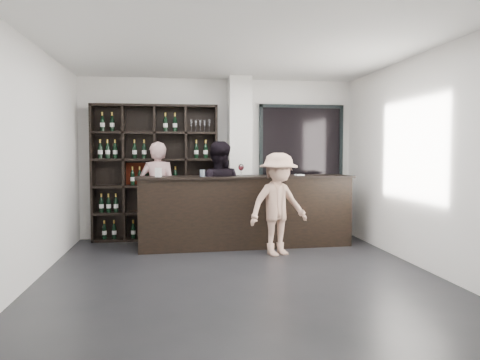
{
  "coord_description": "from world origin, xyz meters",
  "views": [
    {
      "loc": [
        -0.78,
        -5.86,
        1.58
      ],
      "look_at": [
        0.17,
        1.1,
        1.15
      ],
      "focal_mm": 35.0,
      "sensor_mm": 36.0,
      "label": 1
    }
  ],
  "objects": [
    {
      "name": "napkin_stack",
      "position": [
        1.27,
        1.76,
        1.18
      ],
      "size": [
        0.15,
        0.15,
        0.02
      ],
      "primitive_type": "cube",
      "rotation": [
        0.0,
        0.0,
        0.11
      ],
      "color": "white",
      "rests_on": "tasting_counter"
    },
    {
      "name": "wine_glass",
      "position": [
        0.28,
        1.75,
        1.28
      ],
      "size": [
        0.11,
        0.11,
        0.22
      ],
      "primitive_type": null,
      "rotation": [
        0.0,
        0.0,
        0.18
      ],
      "color": "white",
      "rests_on": "tasting_counter"
    },
    {
      "name": "taster_black",
      "position": [
        -0.1,
        1.85,
        0.87
      ],
      "size": [
        0.95,
        0.8,
        1.74
      ],
      "primitive_type": "imported",
      "rotation": [
        0.0,
        0.0,
        2.96
      ],
      "color": "black",
      "rests_on": "floor"
    },
    {
      "name": "tasting_counter",
      "position": [
        0.35,
        1.75,
        0.59
      ],
      "size": [
        3.56,
        0.73,
        1.17
      ],
      "rotation": [
        0.0,
        0.0,
        0.05
      ],
      "color": "black",
      "rests_on": "floor"
    },
    {
      "name": "wine_shelf",
      "position": [
        -1.15,
        2.57,
        1.2
      ],
      "size": [
        2.2,
        0.35,
        2.4
      ],
      "primitive_type": null,
      "color": "black",
      "rests_on": "floor"
    },
    {
      "name": "customer",
      "position": [
        0.75,
        1.05,
        0.78
      ],
      "size": [
        1.15,
        0.92,
        1.56
      ],
      "primitive_type": "imported",
      "rotation": [
        0.0,
        0.0,
        0.39
      ],
      "color": "tan",
      "rests_on": "floor"
    },
    {
      "name": "floor",
      "position": [
        0.0,
        0.0,
        -0.01
      ],
      "size": [
        5.0,
        5.5,
        0.01
      ],
      "primitive_type": "cube",
      "color": "black",
      "rests_on": "ground"
    },
    {
      "name": "taster_pink",
      "position": [
        -1.1,
        2.4,
        0.88
      ],
      "size": [
        0.7,
        0.52,
        1.75
      ],
      "primitive_type": "imported",
      "rotation": [
        0.0,
        0.0,
        2.96
      ],
      "color": "#D2A09F",
      "rests_on": "floor"
    },
    {
      "name": "glass_panel",
      "position": [
        1.55,
        2.69,
        1.4
      ],
      "size": [
        1.6,
        0.08,
        2.1
      ],
      "color": "black",
      "rests_on": "floor"
    },
    {
      "name": "card_stand",
      "position": [
        -1.06,
        1.67,
        1.25
      ],
      "size": [
        0.11,
        0.07,
        0.14
      ],
      "primitive_type": "cube",
      "rotation": [
        0.0,
        0.0,
        -0.25
      ],
      "color": "white",
      "rests_on": "tasting_counter"
    },
    {
      "name": "structural_column",
      "position": [
        0.35,
        2.47,
        1.45
      ],
      "size": [
        0.4,
        0.4,
        2.9
      ],
      "primitive_type": "cube",
      "color": "silver",
      "rests_on": "floor"
    },
    {
      "name": "spit_cup",
      "position": [
        -0.37,
        1.61,
        1.23
      ],
      "size": [
        0.11,
        0.11,
        0.12
      ],
      "primitive_type": "cylinder",
      "rotation": [
        0.0,
        0.0,
        -0.29
      ],
      "color": "#9FB3C5",
      "rests_on": "tasting_counter"
    }
  ]
}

